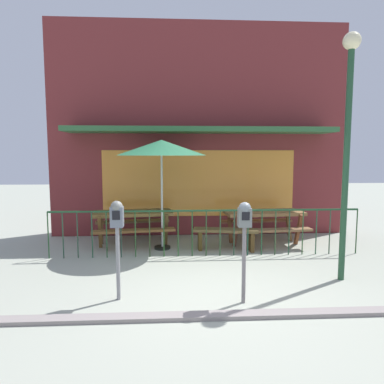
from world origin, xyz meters
TOP-DOWN VIEW (x-y plane):
  - ground at (0.00, 0.00)m, footprint 40.00×40.00m
  - pub_storefront at (0.00, 4.24)m, footprint 7.59×1.45m
  - patio_fence_front at (0.00, 2.06)m, footprint 6.40×0.04m
  - picnic_table_left at (-1.61, 3.11)m, footprint 1.96×1.59m
  - picnic_table_right at (1.44, 2.99)m, footprint 1.90×1.49m
  - patio_umbrella at (-0.92, 2.68)m, footprint 1.96×1.96m
  - patio_bench at (0.46, 2.45)m, footprint 1.43×0.55m
  - parking_meter_near at (0.31, -0.26)m, footprint 0.18×0.17m
  - parking_meter_far at (-1.48, -0.05)m, footprint 0.18×0.17m
  - street_lamp at (2.13, 0.56)m, footprint 0.28×0.28m
  - curb_edge at (0.00, -0.70)m, footprint 10.63×0.20m

SIDE VIEW (x-z plane):
  - ground at x=0.00m, z-range 0.00..0.00m
  - curb_edge at x=0.00m, z-range -0.06..0.06m
  - patio_bench at x=0.46m, z-range 0.11..0.59m
  - picnic_table_left at x=-1.61m, z-range 0.21..1.01m
  - picnic_table_right at x=1.44m, z-range 0.21..1.01m
  - patio_fence_front at x=0.00m, z-range 0.18..1.15m
  - parking_meter_near at x=0.31m, z-range 0.39..1.83m
  - parking_meter_far at x=-1.48m, z-range 0.39..1.84m
  - patio_umbrella at x=-0.92m, z-range 1.02..3.43m
  - street_lamp at x=2.13m, z-range 0.61..4.61m
  - pub_storefront at x=0.00m, z-range -0.02..5.40m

